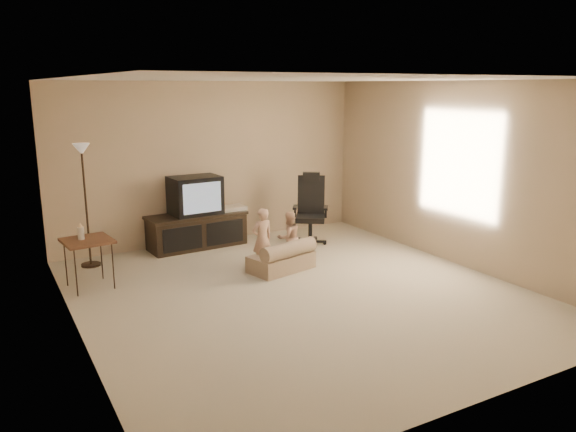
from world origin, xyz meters
The scene contains 9 objects.
floor centered at (0.00, 0.00, 0.00)m, with size 5.50×5.50×0.00m, color beige.
room_shell centered at (0.00, 0.00, 1.52)m, with size 5.50×5.50×5.50m.
tv_stand centered at (-0.37, 2.49, 0.46)m, with size 1.57×0.66×1.10m.
office_chair centered at (1.26, 1.82, 0.40)m, with size 0.71×0.71×1.11m.
side_table centered at (-2.16, 1.44, 0.59)m, with size 0.61×0.61×0.83m.
floor_lamp centered at (-1.99, 2.32, 1.23)m, with size 0.26×0.26×1.69m.
child_sofa centered at (0.23, 0.83, 0.17)m, with size 0.95×0.68×0.42m.
toddler_left centered at (0.02, 1.03, 0.42)m, with size 0.31×0.23×0.84m, color tan.
toddler_right centered at (0.47, 1.10, 0.37)m, with size 0.36×0.20×0.74m, color tan.
Camera 1 is at (-3.22, -5.47, 2.43)m, focal length 35.00 mm.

